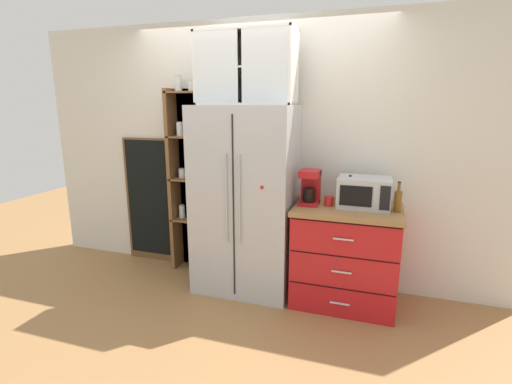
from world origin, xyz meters
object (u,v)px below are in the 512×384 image
refrigerator (246,200)px  mug_red (329,201)px  bottle_amber (398,199)px  chalkboard_menu (150,200)px  mug_charcoal (348,204)px  bottle_green (349,192)px  microwave (364,192)px  coffee_maker (310,187)px

refrigerator → mug_red: bearing=0.2°
refrigerator → bottle_amber: size_ratio=6.89×
bottle_amber → chalkboard_menu: 2.62m
mug_charcoal → chalkboard_menu: chalkboard_menu is taller
bottle_green → chalkboard_menu: bearing=174.0°
microwave → mug_red: (-0.29, -0.05, -0.09)m
coffee_maker → bottle_green: bearing=8.5°
microwave → bottle_amber: microwave is taller
chalkboard_menu → microwave: bearing=-5.9°
bottle_amber → mug_charcoal: bearing=-174.6°
mug_red → chalkboard_menu: size_ratio=0.08×
microwave → refrigerator: bearing=-177.2°
chalkboard_menu → refrigerator: bearing=-13.1°
mug_charcoal → bottle_green: size_ratio=0.43×
mug_red → microwave: bearing=9.7°
mug_red → refrigerator: bearing=-179.8°
bottle_amber → chalkboard_menu: bearing=173.3°
coffee_maker → bottle_amber: (0.73, -0.02, -0.05)m
mug_charcoal → bottle_amber: bottle_amber is taller
mug_charcoal → bottle_green: bottle_green is taller
coffee_maker → bottle_amber: bearing=-1.6°
mug_red → mug_charcoal: same height
chalkboard_menu → mug_red: bearing=-8.1°
coffee_maker → chalkboard_menu: (-1.85, 0.28, -0.34)m
coffee_maker → mug_charcoal: bearing=-9.7°
bottle_amber → chalkboard_menu: (-2.59, 0.30, -0.30)m
bottle_green → chalkboard_menu: 2.22m
coffee_maker → mug_charcoal: (0.34, -0.06, -0.11)m
mug_red → chalkboard_menu: 2.06m
microwave → bottle_green: 0.12m
mug_red → bottle_green: 0.19m
microwave → mug_red: size_ratio=3.81×
mug_charcoal → bottle_green: 0.13m
mug_charcoal → mug_red: bearing=163.2°
microwave → chalkboard_menu: bearing=174.1°
microwave → bottle_green: bearing=176.2°
mug_charcoal → microwave: bearing=39.4°
bottle_amber → coffee_maker: bearing=178.4°
coffee_maker → mug_charcoal: coffee_maker is taller
microwave → mug_charcoal: 0.18m
refrigerator → mug_red: size_ratio=15.17×
microwave → bottle_amber: (0.27, -0.06, -0.02)m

